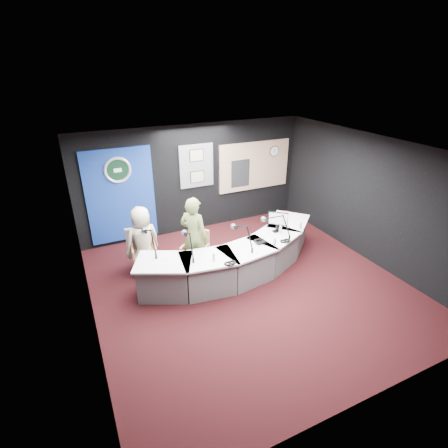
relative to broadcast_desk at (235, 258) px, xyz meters
name	(u,v)px	position (x,y,z in m)	size (l,w,h in m)	color
ground	(249,286)	(0.05, -0.55, -0.38)	(6.00, 6.00, 0.00)	black
ceiling	(255,150)	(0.05, -0.55, 2.42)	(6.00, 6.00, 0.02)	silver
wall_back	(195,179)	(0.05, 2.45, 1.02)	(6.00, 0.02, 2.80)	black
wall_front	(377,323)	(0.05, -3.55, 1.02)	(6.00, 0.02, 2.80)	black
wall_left	(83,260)	(-2.95, -0.55, 1.02)	(0.02, 6.00, 2.80)	black
wall_right	(370,199)	(3.05, -0.55, 1.02)	(0.02, 6.00, 2.80)	black
broadcast_desk	(235,258)	(0.00, 0.00, 0.00)	(4.50, 1.90, 0.75)	silver
backdrop_panel	(121,196)	(-1.85, 2.42, 0.88)	(1.60, 0.05, 2.30)	navy
agency_seal	(118,170)	(-1.85, 2.38, 1.52)	(0.63, 0.63, 0.07)	silver
seal_center	(118,170)	(-1.85, 2.38, 1.52)	(0.48, 0.48, 0.01)	black
pinboard	(196,166)	(0.10, 2.42, 1.38)	(0.90, 0.04, 1.10)	slate
framed_photo_upper	(197,155)	(0.10, 2.39, 1.65)	(0.34, 0.02, 0.27)	#9C9171
framed_photo_lower	(197,177)	(0.10, 2.39, 1.09)	(0.34, 0.02, 0.27)	#9C9171
booth_window_frame	(254,166)	(1.80, 2.42, 1.18)	(2.12, 0.06, 1.32)	tan
booth_glow	(255,166)	(1.80, 2.41, 1.18)	(2.00, 0.02, 1.20)	#FFDEA1
equipment_rack	(240,173)	(1.35, 2.39, 1.03)	(0.55, 0.02, 0.75)	black
wall_clock	(274,151)	(2.40, 2.39, 1.52)	(0.28, 0.28, 0.01)	white
armchair_left	(144,255)	(-1.74, 0.87, 0.05)	(0.48, 0.48, 0.85)	tan
armchair_right	(195,253)	(-0.77, 0.40, 0.10)	(0.53, 0.53, 0.95)	tan
draped_jacket	(138,242)	(-1.79, 1.11, 0.24)	(0.50, 0.10, 0.70)	gray
person_man	(143,241)	(-1.74, 0.87, 0.38)	(0.74, 0.48, 1.52)	beige
person_woman	(194,237)	(-0.77, 0.40, 0.49)	(0.63, 0.42, 1.74)	olive
computer_monitor	(278,218)	(1.06, 0.07, 0.70)	(0.44, 0.03, 0.30)	black
desk_phone	(260,242)	(0.46, -0.24, 0.40)	(0.21, 0.16, 0.05)	black
headphones_near	(285,241)	(0.96, -0.40, 0.39)	(0.20, 0.20, 0.03)	black
headphones_far	(230,263)	(-0.48, -0.71, 0.39)	(0.20, 0.20, 0.03)	black
paper_stack	(165,255)	(-1.48, 0.12, 0.38)	(0.19, 0.27, 0.00)	white
notepad	(222,262)	(-0.59, -0.60, 0.38)	(0.20, 0.29, 0.00)	white
boom_mic_a	(149,238)	(-1.70, 0.39, 0.68)	(0.17, 0.74, 0.60)	black
boom_mic_b	(188,241)	(-1.05, -0.06, 0.68)	(0.17, 0.74, 0.60)	black
boom_mic_c	(243,234)	(0.04, -0.22, 0.68)	(0.24, 0.73, 0.60)	black
boom_mic_d	(277,224)	(0.90, -0.13, 0.68)	(0.47, 0.64, 0.60)	black
water_bottles	(261,240)	(0.45, -0.25, 0.46)	(2.37, 0.52, 0.18)	silver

